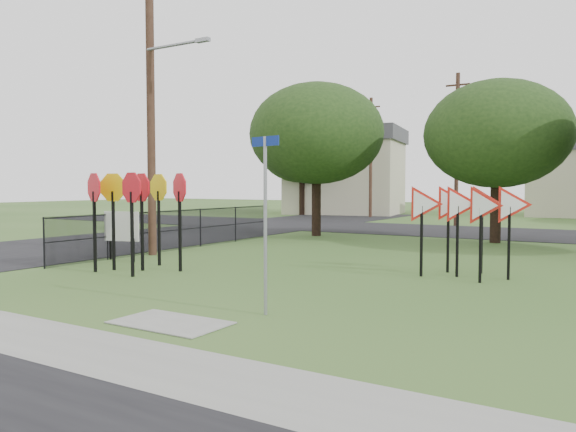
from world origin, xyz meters
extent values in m
plane|color=#325620|center=(0.00, 0.00, 0.00)|extent=(140.00, 140.00, 0.00)
cube|color=gray|center=(0.00, -4.20, 0.01)|extent=(30.00, 1.60, 0.02)
cube|color=#325620|center=(0.00, -5.40, 0.01)|extent=(30.00, 0.80, 0.02)
cube|color=black|center=(-12.00, 10.00, 0.01)|extent=(8.00, 50.00, 0.02)
cube|color=black|center=(0.00, 20.00, 0.01)|extent=(60.00, 8.00, 0.02)
cube|color=gray|center=(0.00, -2.40, 0.01)|extent=(2.00, 1.20, 0.02)
cylinder|color=gray|center=(1.05, -0.99, 1.65)|extent=(0.07, 0.07, 3.30)
cube|color=navy|center=(1.05, -0.99, 3.21)|extent=(0.67, 0.15, 0.18)
cube|color=black|center=(-4.92, 1.73, 1.12)|extent=(0.07, 0.07, 2.24)
cube|color=black|center=(-3.92, 2.17, 1.12)|extent=(0.07, 0.07, 2.24)
cube|color=black|center=(-4.36, 0.83, 1.12)|extent=(0.07, 0.07, 2.24)
cube|color=black|center=(-5.71, 1.39, 1.12)|extent=(0.07, 0.07, 2.24)
cube|color=black|center=(-5.26, 2.73, 1.12)|extent=(0.07, 0.07, 2.24)
cube|color=black|center=(-5.88, 0.88, 1.12)|extent=(0.07, 0.07, 2.24)
cube|color=black|center=(2.12, 4.84, 0.93)|extent=(0.06, 0.06, 1.87)
cube|color=black|center=(2.95, 5.25, 0.93)|extent=(0.06, 0.06, 1.87)
cube|color=black|center=(3.67, 4.63, 0.93)|extent=(0.06, 0.06, 1.87)
cube|color=black|center=(2.53, 5.87, 0.93)|extent=(0.06, 0.06, 1.87)
cube|color=black|center=(3.36, 6.19, 0.93)|extent=(0.06, 0.06, 1.87)
cube|color=black|center=(4.19, 5.46, 0.93)|extent=(0.06, 0.06, 1.87)
cube|color=black|center=(-7.56, 2.89, 0.37)|extent=(0.05, 0.05, 0.73)
cube|color=black|center=(-6.51, 2.89, 0.37)|extent=(0.05, 0.05, 0.73)
cube|color=silver|center=(-7.04, 2.89, 1.10)|extent=(1.23, 0.33, 0.94)
cylinder|color=#492F22|center=(-7.30, 4.50, 5.00)|extent=(0.28, 0.28, 10.00)
cylinder|color=gray|center=(-6.10, 4.40, 7.00)|extent=(2.40, 0.10, 0.10)
cube|color=gray|center=(-4.90, 4.40, 7.00)|extent=(0.50, 0.18, 0.12)
cylinder|color=#492F22|center=(-2.00, 24.00, 4.50)|extent=(0.24, 0.24, 9.00)
cube|color=#492F22|center=(-2.00, 24.00, 8.30)|extent=(1.40, 0.10, 0.10)
cylinder|color=#492F22|center=(-10.00, 30.00, 4.50)|extent=(0.24, 0.24, 9.00)
cube|color=#492F22|center=(-10.00, 30.00, 8.30)|extent=(1.40, 0.10, 0.10)
cylinder|color=black|center=(-7.60, 0.50, 0.75)|extent=(0.05, 0.05, 1.50)
cylinder|color=black|center=(-7.60, 2.80, 0.75)|extent=(0.05, 0.05, 1.50)
cylinder|color=black|center=(-7.60, 5.10, 0.75)|extent=(0.05, 0.05, 1.50)
cylinder|color=black|center=(-7.60, 7.40, 0.75)|extent=(0.05, 0.05, 1.50)
cylinder|color=black|center=(-7.60, 9.70, 0.75)|extent=(0.05, 0.05, 1.50)
cylinder|color=black|center=(-7.60, 12.00, 0.75)|extent=(0.05, 0.05, 1.50)
cube|color=black|center=(-7.60, 6.25, 1.46)|extent=(0.03, 11.50, 0.03)
cube|color=black|center=(-7.60, 6.25, 0.75)|extent=(0.03, 11.50, 0.03)
cube|color=black|center=(-7.60, 6.25, 0.75)|extent=(0.01, 11.50, 1.50)
cube|color=#C0BB9B|center=(-14.00, 34.00, 3.00)|extent=(10.08, 8.46, 6.00)
cube|color=#414145|center=(-14.00, 34.00, 6.60)|extent=(10.58, 8.88, 1.20)
cylinder|color=black|center=(-6.00, 14.00, 1.31)|extent=(0.44, 0.44, 2.62)
ellipsoid|color=#1B3213|center=(-6.00, 14.00, 4.87)|extent=(6.40, 6.40, 4.80)
cylinder|color=black|center=(2.00, 15.00, 1.22)|extent=(0.44, 0.44, 2.45)
ellipsoid|color=#1B3213|center=(2.00, 15.00, 4.55)|extent=(6.00, 6.00, 4.50)
cylinder|color=black|center=(-16.00, 30.00, 1.40)|extent=(0.44, 0.44, 2.80)
ellipsoid|color=#1B3213|center=(-16.00, 30.00, 5.18)|extent=(6.80, 6.80, 5.10)
camera|label=1|loc=(6.76, -9.57, 2.40)|focal=35.00mm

